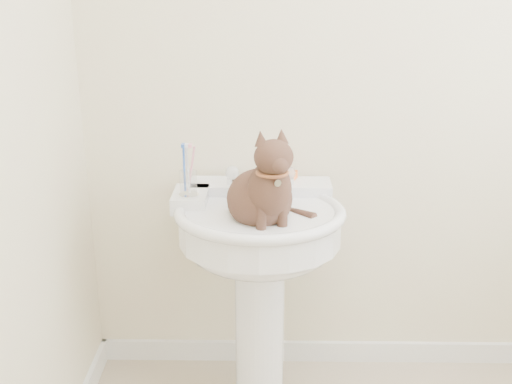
{
  "coord_description": "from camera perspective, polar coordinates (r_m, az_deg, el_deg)",
  "views": [
    {
      "loc": [
        -0.41,
        -1.26,
        1.6
      ],
      "look_at": [
        -0.44,
        0.77,
        0.88
      ],
      "focal_mm": 45.0,
      "sensor_mm": 36.0,
      "label": 1
    }
  ],
  "objects": [
    {
      "name": "cat",
      "position": [
        2.11,
        0.57,
        -0.07
      ],
      "size": [
        0.24,
        0.31,
        0.45
      ],
      "rotation": [
        0.0,
        0.0,
        0.37
      ],
      "color": "brown",
      "rests_on": "pedestal_sink"
    },
    {
      "name": "soap_bar",
      "position": [
        2.43,
        2.52,
        1.56
      ],
      "size": [
        0.1,
        0.08,
        0.03
      ],
      "primitive_type": "cube",
      "rotation": [
        0.0,
        0.0,
        -0.35
      ],
      "color": "orange",
      "rests_on": "pedestal_sink"
    },
    {
      "name": "wall_back",
      "position": [
        2.42,
        10.69,
        10.89
      ],
      "size": [
        2.2,
        0.0,
        2.5
      ],
      "primitive_type": null,
      "color": "beige",
      "rests_on": "ground"
    },
    {
      "name": "pedestal_sink",
      "position": [
        2.28,
        0.27,
        -4.94
      ],
      "size": [
        0.61,
        0.6,
        0.84
      ],
      "color": "white",
      "rests_on": "floor"
    },
    {
      "name": "toothbrush_cup",
      "position": [
        2.24,
        -6.04,
        0.82
      ],
      "size": [
        0.07,
        0.07,
        0.18
      ],
      "rotation": [
        0.0,
        0.0,
        0.1
      ],
      "color": "silver",
      "rests_on": "pedestal_sink"
    },
    {
      "name": "faucet",
      "position": [
        2.34,
        0.38,
        1.53
      ],
      "size": [
        0.28,
        0.12,
        0.14
      ],
      "color": "silver",
      "rests_on": "pedestal_sink"
    },
    {
      "name": "baseboard_back",
      "position": [
        2.85,
        9.18,
        -13.82
      ],
      "size": [
        2.2,
        0.02,
        0.09
      ],
      "primitive_type": "cube",
      "color": "white",
      "rests_on": "floor"
    }
  ]
}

